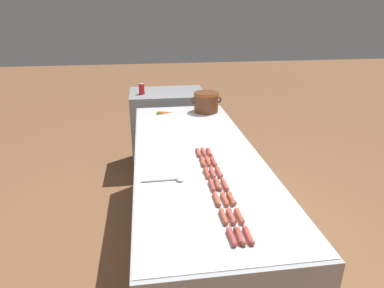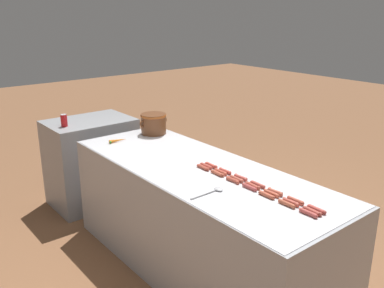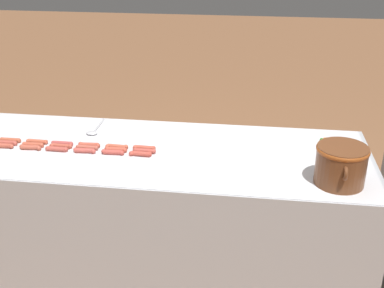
{
  "view_description": "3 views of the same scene",
  "coord_description": "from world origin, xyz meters",
  "px_view_note": "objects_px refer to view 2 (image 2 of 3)",
  "views": [
    {
      "loc": [
        -0.35,
        -2.27,
        1.91
      ],
      "look_at": [
        -0.01,
        0.12,
        0.92
      ],
      "focal_mm": 31.55,
      "sensor_mm": 36.0,
      "label": 1
    },
    {
      "loc": [
        -1.95,
        -2.35,
        2.08
      ],
      "look_at": [
        0.12,
        0.23,
        1.02
      ],
      "focal_mm": 39.17,
      "sensor_mm": 36.0,
      "label": 2
    },
    {
      "loc": [
        2.45,
        0.56,
        2.08
      ],
      "look_at": [
        0.13,
        0.25,
        1.02
      ],
      "focal_mm": 45.08,
      "sensor_mm": 36.0,
      "label": 3
    }
  ],
  "objects_px": {
    "hot_dog_5": "(217,173)",
    "carrot": "(118,140)",
    "hot_dog_9": "(272,193)",
    "hot_dog_6": "(203,167)",
    "hot_dog_8": "(291,202)",
    "hot_dog_4": "(233,180)",
    "hot_dog_20": "(211,165)",
    "hot_dog_19": "(225,171)",
    "hot_dog_0": "(308,213)",
    "hot_dog_17": "(258,185)",
    "hot_dog_12": "(221,172)",
    "soda_can": "(64,120)",
    "bean_pot": "(153,123)",
    "back_cabinet": "(92,162)",
    "hot_dog_3": "(250,187)",
    "hot_dog_13": "(206,166)",
    "hot_dog_18": "(241,178)",
    "hot_dog_14": "(317,209)",
    "hot_dog_10": "(252,186)",
    "hot_dog_11": "(236,179)",
    "hot_dog_16": "(275,192)",
    "hot_dog_15": "(296,201)",
    "hot_dog_2": "(267,195)",
    "hot_dog_7": "(312,211)",
    "serving_spoon": "(214,191)",
    "hot_dog_1": "(287,204)"
  },
  "relations": [
    {
      "from": "hot_dog_10",
      "to": "hot_dog_20",
      "type": "height_order",
      "value": "same"
    },
    {
      "from": "hot_dog_8",
      "to": "hot_dog_6",
      "type": "bearing_deg",
      "value": 92.75
    },
    {
      "from": "hot_dog_0",
      "to": "bean_pot",
      "type": "bearing_deg",
      "value": 83.07
    },
    {
      "from": "hot_dog_4",
      "to": "hot_dog_16",
      "type": "distance_m",
      "value": 0.33
    },
    {
      "from": "hot_dog_6",
      "to": "hot_dog_9",
      "type": "height_order",
      "value": "same"
    },
    {
      "from": "hot_dog_19",
      "to": "bean_pot",
      "type": "xyz_separation_m",
      "value": [
        0.17,
        1.21,
        0.1
      ]
    },
    {
      "from": "hot_dog_13",
      "to": "hot_dog_18",
      "type": "bearing_deg",
      "value": -82.99
    },
    {
      "from": "hot_dog_6",
      "to": "hot_dog_11",
      "type": "distance_m",
      "value": 0.33
    },
    {
      "from": "hot_dog_6",
      "to": "bean_pot",
      "type": "xyz_separation_m",
      "value": [
        0.25,
        1.05,
        0.1
      ]
    },
    {
      "from": "hot_dog_5",
      "to": "carrot",
      "type": "height_order",
      "value": "carrot"
    },
    {
      "from": "serving_spoon",
      "to": "hot_dog_5",
      "type": "bearing_deg",
      "value": 42.95
    },
    {
      "from": "hot_dog_7",
      "to": "hot_dog_19",
      "type": "relative_size",
      "value": 1.0
    },
    {
      "from": "hot_dog_8",
      "to": "carrot",
      "type": "bearing_deg",
      "value": 96.51
    },
    {
      "from": "hot_dog_1",
      "to": "hot_dog_9",
      "type": "relative_size",
      "value": 1.0
    },
    {
      "from": "back_cabinet",
      "to": "hot_dog_3",
      "type": "xyz_separation_m",
      "value": [
        0.1,
        -2.28,
        0.44
      ]
    },
    {
      "from": "hot_dog_4",
      "to": "hot_dog_18",
      "type": "distance_m",
      "value": 0.08
    },
    {
      "from": "hot_dog_0",
      "to": "soda_can",
      "type": "height_order",
      "value": "soda_can"
    },
    {
      "from": "hot_dog_3",
      "to": "hot_dog_0",
      "type": "bearing_deg",
      "value": -90.35
    },
    {
      "from": "hot_dog_0",
      "to": "hot_dog_17",
      "type": "height_order",
      "value": "same"
    },
    {
      "from": "hot_dog_14",
      "to": "hot_dog_15",
      "type": "relative_size",
      "value": 1.0
    },
    {
      "from": "hot_dog_17",
      "to": "hot_dog_18",
      "type": "bearing_deg",
      "value": 90.52
    },
    {
      "from": "hot_dog_0",
      "to": "hot_dog_19",
      "type": "xyz_separation_m",
      "value": [
        0.08,
        0.81,
        0.0
      ]
    },
    {
      "from": "hot_dog_9",
      "to": "bean_pot",
      "type": "height_order",
      "value": "bean_pot"
    },
    {
      "from": "hot_dog_8",
      "to": "hot_dog_17",
      "type": "distance_m",
      "value": 0.33
    },
    {
      "from": "hot_dog_1",
      "to": "hot_dog_14",
      "type": "height_order",
      "value": "same"
    },
    {
      "from": "hot_dog_1",
      "to": "serving_spoon",
      "type": "xyz_separation_m",
      "value": [
        -0.22,
        0.44,
        -0.01
      ]
    },
    {
      "from": "hot_dog_5",
      "to": "bean_pot",
      "type": "bearing_deg",
      "value": 78.68
    },
    {
      "from": "hot_dog_16",
      "to": "hot_dog_19",
      "type": "bearing_deg",
      "value": 90.19
    },
    {
      "from": "hot_dog_9",
      "to": "hot_dog_6",
      "type": "bearing_deg",
      "value": 93.9
    },
    {
      "from": "hot_dog_19",
      "to": "serving_spoon",
      "type": "height_order",
      "value": "hot_dog_19"
    },
    {
      "from": "hot_dog_17",
      "to": "bean_pot",
      "type": "relative_size",
      "value": 0.42
    },
    {
      "from": "hot_dog_6",
      "to": "soda_can",
      "type": "height_order",
      "value": "soda_can"
    },
    {
      "from": "back_cabinet",
      "to": "carrot",
      "type": "height_order",
      "value": "back_cabinet"
    },
    {
      "from": "hot_dog_5",
      "to": "hot_dog_19",
      "type": "distance_m",
      "value": 0.08
    },
    {
      "from": "hot_dog_9",
      "to": "hot_dog_11",
      "type": "xyz_separation_m",
      "value": [
        -0.0,
        0.33,
        0.0
      ]
    },
    {
      "from": "soda_can",
      "to": "hot_dog_18",
      "type": "bearing_deg",
      "value": -76.69
    },
    {
      "from": "hot_dog_4",
      "to": "hot_dog_20",
      "type": "height_order",
      "value": "same"
    },
    {
      "from": "hot_dog_9",
      "to": "hot_dog_15",
      "type": "distance_m",
      "value": 0.17
    },
    {
      "from": "hot_dog_10",
      "to": "hot_dog_11",
      "type": "relative_size",
      "value": 1.0
    },
    {
      "from": "hot_dog_2",
      "to": "carrot",
      "type": "height_order",
      "value": "carrot"
    },
    {
      "from": "hot_dog_15",
      "to": "hot_dog_3",
      "type": "bearing_deg",
      "value": 103.1
    },
    {
      "from": "hot_dog_17",
      "to": "hot_dog_20",
      "type": "height_order",
      "value": "same"
    },
    {
      "from": "hot_dog_8",
      "to": "hot_dog_9",
      "type": "relative_size",
      "value": 1.0
    },
    {
      "from": "hot_dog_14",
      "to": "hot_dog_20",
      "type": "xyz_separation_m",
      "value": [
        -0.0,
        0.98,
        0.0
      ]
    },
    {
      "from": "carrot",
      "to": "soda_can",
      "type": "bearing_deg",
      "value": 108.64
    },
    {
      "from": "hot_dog_12",
      "to": "carrot",
      "type": "relative_size",
      "value": 0.74
    },
    {
      "from": "hot_dog_17",
      "to": "hot_dog_19",
      "type": "height_order",
      "value": "same"
    },
    {
      "from": "hot_dog_20",
      "to": "serving_spoon",
      "type": "distance_m",
      "value": 0.48
    },
    {
      "from": "back_cabinet",
      "to": "hot_dog_9",
      "type": "relative_size",
      "value": 7.09
    },
    {
      "from": "hot_dog_4",
      "to": "hot_dog_11",
      "type": "relative_size",
      "value": 1.0
    }
  ]
}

